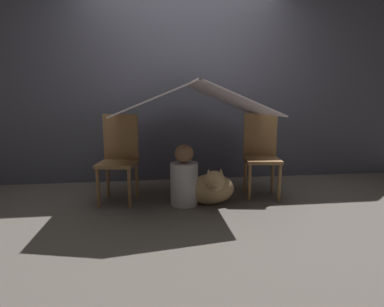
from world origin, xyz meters
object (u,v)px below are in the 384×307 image
object	(u,v)px
chair_right	(261,152)
dog	(212,187)
chair_left	(119,155)
person_front	(184,179)

from	to	relation	value
chair_right	dog	size ratio (longest dim) A/B	1.89
chair_left	person_front	distance (m)	0.73
dog	chair_left	bearing A→B (deg)	161.90
chair_left	chair_right	world-z (taller)	same
chair_right	person_front	bearing A→B (deg)	-156.68
chair_right	person_front	size ratio (longest dim) A/B	1.46
chair_left	person_front	world-z (taller)	chair_left
chair_left	person_front	xyz separation A→B (m)	(0.66, -0.22, -0.22)
chair_left	dog	bearing A→B (deg)	-8.36
person_front	dog	bearing A→B (deg)	-17.04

